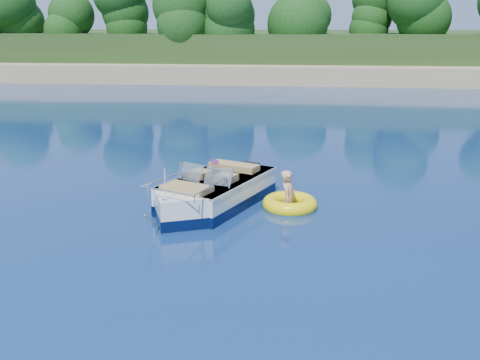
# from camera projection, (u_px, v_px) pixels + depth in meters

# --- Properties ---
(ground) EXTENTS (160.00, 160.00, 0.00)m
(ground) POSITION_uv_depth(u_px,v_px,m) (289.00, 276.00, 10.53)
(ground) COLOR #0B1A4E
(ground) RESTS_ON ground
(shoreline) EXTENTS (170.00, 59.00, 6.00)m
(shoreline) POSITION_uv_depth(u_px,v_px,m) (301.00, 55.00, 71.12)
(shoreline) COLOR #937855
(shoreline) RESTS_ON ground
(treeline) EXTENTS (150.00, 7.12, 8.19)m
(treeline) POSITION_uv_depth(u_px,v_px,m) (302.00, 16.00, 48.12)
(treeline) COLOR black
(treeline) RESTS_ON ground
(motorboat) EXTENTS (3.12, 4.94, 1.75)m
(motorboat) POSITION_uv_depth(u_px,v_px,m) (211.00, 195.00, 14.43)
(motorboat) COLOR silver
(motorboat) RESTS_ON ground
(tow_tube) EXTENTS (1.82, 1.82, 0.39)m
(tow_tube) POSITION_uv_depth(u_px,v_px,m) (290.00, 204.00, 14.49)
(tow_tube) COLOR #FFE60B
(tow_tube) RESTS_ON ground
(boy) EXTENTS (0.57, 0.95, 1.75)m
(boy) POSITION_uv_depth(u_px,v_px,m) (288.00, 207.00, 14.52)
(boy) COLOR #E0A475
(boy) RESTS_ON ground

